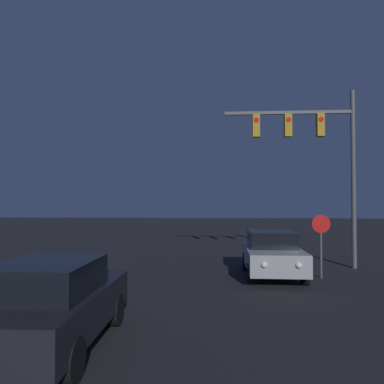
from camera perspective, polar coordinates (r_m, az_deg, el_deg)
name	(u,v)px	position (r m, az deg, el deg)	size (l,w,h in m)	color
car_near	(51,303)	(7.20, -20.72, -15.56)	(1.90, 4.12, 1.54)	black
car_far	(272,253)	(13.29, 12.07, -9.10)	(1.88, 4.12, 1.54)	#99999E
traffic_signal_mast	(316,147)	(15.51, 18.44, 6.55)	(5.07, 0.30, 6.91)	#4C4C51
stop_sign	(321,235)	(13.33, 19.06, -6.19)	(0.61, 0.07, 2.12)	#4C4C51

